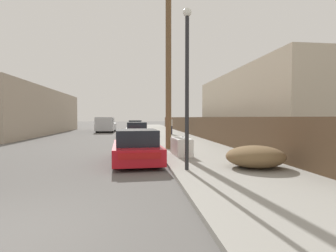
{
  "coord_description": "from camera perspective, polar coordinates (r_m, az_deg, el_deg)",
  "views": [
    {
      "loc": [
        2.11,
        -3.74,
        1.74
      ],
      "look_at": [
        3.68,
        9.06,
        1.31
      ],
      "focal_mm": 28.0,
      "sensor_mm": 36.0,
      "label": 1
    }
  ],
  "objects": [
    {
      "name": "sidewalk_curb",
      "position": [
        27.48,
        -0.32,
        -1.6
      ],
      "size": [
        4.2,
        63.0,
        0.12
      ],
      "primitive_type": "cube",
      "color": "gray",
      "rests_on": "ground"
    },
    {
      "name": "discarded_fridge",
      "position": [
        11.29,
        2.94,
        -4.49
      ],
      "size": [
        0.74,
        1.59,
        0.75
      ],
      "rotation": [
        0.0,
        0.0,
        0.05
      ],
      "color": "white",
      "rests_on": "sidewalk_curb"
    },
    {
      "name": "parked_sports_car_red",
      "position": [
        10.21,
        -6.94,
        -4.66
      ],
      "size": [
        1.96,
        4.18,
        1.28
      ],
      "rotation": [
        0.0,
        0.0,
        0.06
      ],
      "color": "red",
      "rests_on": "ground"
    },
    {
      "name": "car_parked_mid",
      "position": [
        22.68,
        -6.78,
        -0.94
      ],
      "size": [
        1.88,
        4.24,
        1.32
      ],
      "rotation": [
        0.0,
        0.0,
        0.0
      ],
      "color": "silver",
      "rests_on": "ground"
    },
    {
      "name": "car_parked_far",
      "position": [
        32.76,
        -7.04,
        -0.03
      ],
      "size": [
        2.0,
        4.25,
        1.37
      ],
      "rotation": [
        0.0,
        0.0,
        -0.07
      ],
      "color": "silver",
      "rests_on": "ground"
    },
    {
      "name": "pickup_truck",
      "position": [
        32.04,
        -13.38,
        0.31
      ],
      "size": [
        2.09,
        5.86,
        1.75
      ],
      "rotation": [
        0.0,
        0.0,
        3.15
      ],
      "color": "silver",
      "rests_on": "ground"
    },
    {
      "name": "utility_pole",
      "position": [
        13.79,
        0.1,
        13.85
      ],
      "size": [
        1.8,
        0.29,
        8.71
      ],
      "color": "brown",
      "rests_on": "sidewalk_curb"
    },
    {
      "name": "street_lamp",
      "position": [
        8.15,
        4.17,
        10.57
      ],
      "size": [
        0.26,
        0.26,
        4.93
      ],
      "color": "#232326",
      "rests_on": "sidewalk_curb"
    },
    {
      "name": "brush_pile",
      "position": [
        8.95,
        18.5,
        -6.33
      ],
      "size": [
        1.91,
        1.68,
        0.71
      ],
      "color": "brown",
      "rests_on": "sidewalk_curb"
    },
    {
      "name": "wooden_fence",
      "position": [
        26.07,
        4.38,
        0.14
      ],
      "size": [
        0.08,
        41.44,
        1.64
      ],
      "primitive_type": "cube",
      "color": "brown",
      "rests_on": "sidewalk_curb"
    },
    {
      "name": "building_left_block",
      "position": [
        31.2,
        -29.66,
        2.71
      ],
      "size": [
        7.0,
        21.51,
        4.63
      ],
      "primitive_type": "cube",
      "color": "tan",
      "rests_on": "ground"
    },
    {
      "name": "building_right_house",
      "position": [
        19.71,
        21.35,
        3.72
      ],
      "size": [
        6.0,
        14.54,
        4.82
      ],
      "primitive_type": "cube",
      "color": "beige",
      "rests_on": "ground"
    },
    {
      "name": "pedestrian",
      "position": [
        24.89,
        0.63,
        0.12
      ],
      "size": [
        0.34,
        0.34,
        1.65
      ],
      "color": "#282D42",
      "rests_on": "sidewalk_curb"
    }
  ]
}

